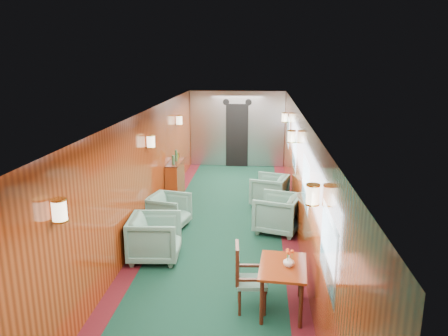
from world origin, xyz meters
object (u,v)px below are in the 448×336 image
(dining_table, at_px, (283,273))
(credenza, at_px, (175,179))
(armchair_left_near, at_px, (155,238))
(side_chair, at_px, (245,275))
(armchair_right_near, at_px, (277,213))
(armchair_right_far, at_px, (269,190))
(armchair_left_far, at_px, (169,211))

(dining_table, relative_size, credenza, 0.79)
(dining_table, relative_size, armchair_left_near, 1.09)
(dining_table, distance_m, armchair_left_near, 2.55)
(side_chair, distance_m, armchair_left_near, 2.15)
(armchair_right_near, height_order, armchair_right_far, armchair_right_near)
(dining_table, distance_m, credenza, 5.40)
(armchair_right_near, bearing_deg, armchair_left_near, -39.26)
(dining_table, height_order, armchair_right_far, armchair_right_far)
(dining_table, height_order, armchair_right_near, armchair_right_near)
(dining_table, relative_size, side_chair, 0.98)
(armchair_left_far, xyz_separation_m, armchair_right_far, (2.07, 1.57, 0.02))
(armchair_left_near, xyz_separation_m, armchair_left_far, (-0.07, 1.45, -0.04))
(side_chair, distance_m, armchair_right_far, 4.46)
(side_chair, xyz_separation_m, credenza, (-1.93, 4.84, -0.05))
(armchair_left_near, relative_size, armchair_left_far, 1.12)
(side_chair, distance_m, armchair_left_far, 3.33)
(armchair_left_far, bearing_deg, armchair_right_far, -39.50)
(armchair_left_near, bearing_deg, armchair_right_near, -60.37)
(side_chair, bearing_deg, armchair_left_far, 115.97)
(dining_table, relative_size, armchair_right_far, 1.17)
(dining_table, distance_m, armchair_right_near, 2.83)
(credenza, bearing_deg, dining_table, -63.19)
(armchair_right_far, bearing_deg, armchair_right_near, 21.34)
(armchair_left_far, xyz_separation_m, armchair_right_near, (2.21, -0.03, 0.04))
(credenza, distance_m, armchair_right_near, 3.16)
(dining_table, bearing_deg, armchair_left_far, 131.80)
(credenza, height_order, armchair_left_near, credenza)
(credenza, relative_size, armchair_left_near, 1.38)
(dining_table, distance_m, armchair_left_far, 3.60)
(armchair_right_near, relative_size, armchair_right_far, 1.05)
(dining_table, distance_m, armchair_right_far, 4.43)
(side_chair, xyz_separation_m, armchair_right_far, (0.40, 4.44, -0.16))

